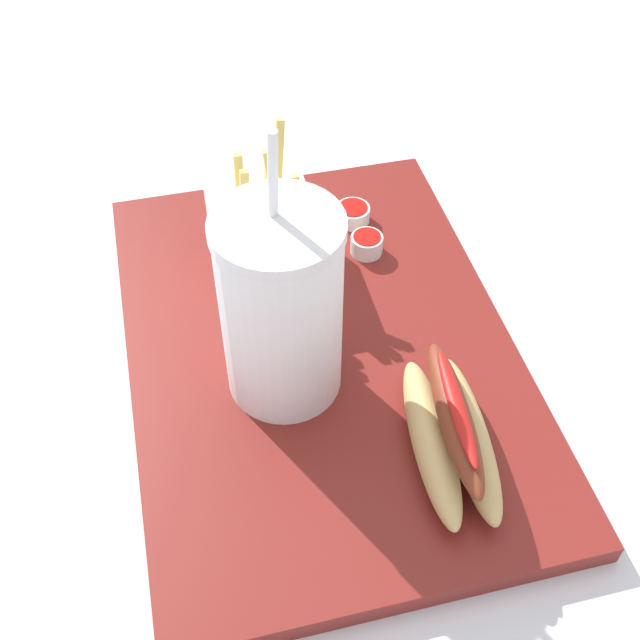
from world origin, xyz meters
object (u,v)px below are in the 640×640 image
(soda_cup, at_px, (281,308))
(ketchup_cup_2, at_px, (353,213))
(fries_basket, at_px, (261,228))
(ketchup_cup_1, at_px, (367,243))
(hot_dog_1, at_px, (451,433))

(soda_cup, bearing_deg, ketchup_cup_2, -30.58)
(ketchup_cup_2, bearing_deg, fries_basket, 110.55)
(ketchup_cup_1, bearing_deg, hot_dog_1, 179.83)
(hot_dog_1, height_order, ketchup_cup_1, hot_dog_1)
(soda_cup, height_order, ketchup_cup_1, soda_cup)
(ketchup_cup_1, xyz_separation_m, ketchup_cup_2, (0.05, 0.00, -0.00))
(fries_basket, bearing_deg, hot_dog_1, -158.04)
(soda_cup, bearing_deg, fries_basket, -3.69)
(fries_basket, height_order, hot_dog_1, fries_basket)
(fries_basket, distance_m, ketchup_cup_1, 0.10)
(hot_dog_1, xyz_separation_m, ketchup_cup_1, (0.23, -0.00, -0.01))
(fries_basket, xyz_separation_m, hot_dog_1, (-0.24, -0.10, -0.02))
(fries_basket, height_order, ketchup_cup_2, fries_basket)
(soda_cup, distance_m, ketchup_cup_2, 0.22)
(soda_cup, relative_size, ketchup_cup_1, 7.76)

